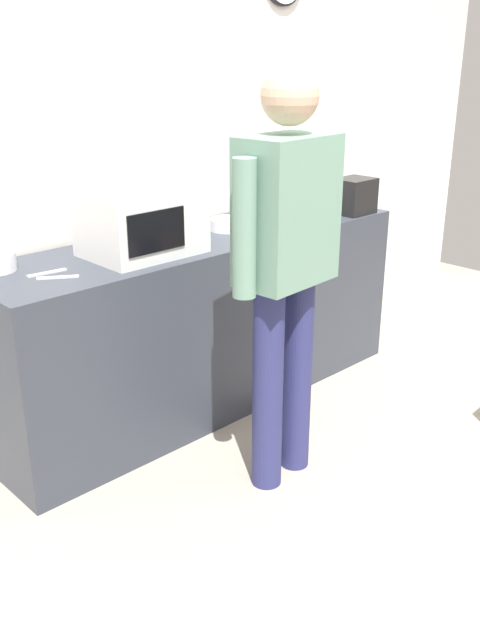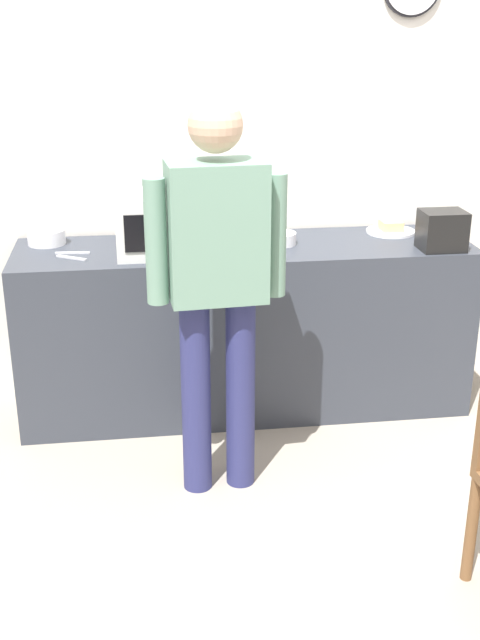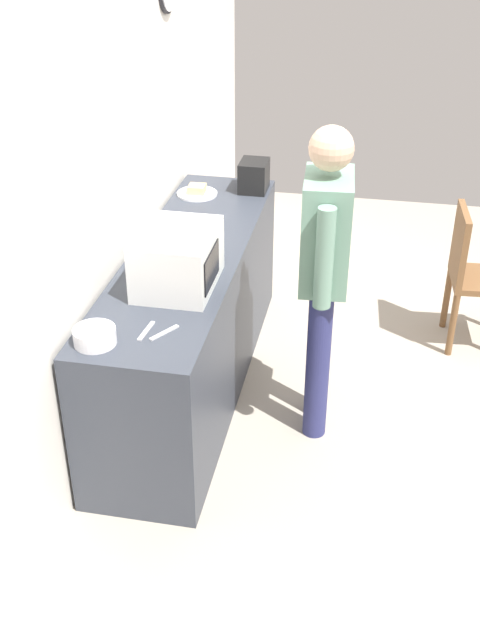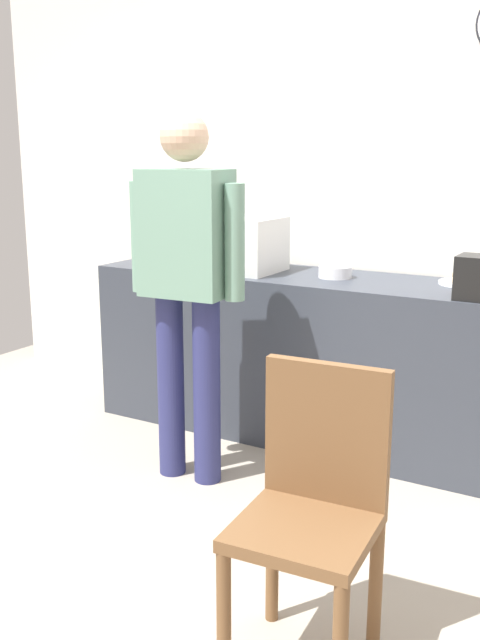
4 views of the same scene
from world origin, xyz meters
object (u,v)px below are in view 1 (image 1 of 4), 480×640
(salad_bowl, at_px, (227,224))
(microwave, at_px, (141,222))
(sandwich_plate, at_px, (290,204))
(toaster, at_px, (354,196))
(spoon_utensil, at_px, (58,277))
(person_standing, at_px, (286,255))
(fork_utensil, at_px, (47,273))

(salad_bowl, bearing_deg, microwave, -173.80)
(sandwich_plate, relative_size, toaster, 1.21)
(sandwich_plate, distance_m, spoon_utensil, 1.72)
(sandwich_plate, xyz_separation_m, toaster, (0.15, -0.35, 0.08))
(sandwich_plate, distance_m, salad_bowl, 0.66)
(microwave, relative_size, salad_bowl, 2.82)
(microwave, bearing_deg, toaster, -6.06)
(salad_bowl, distance_m, toaster, 0.83)
(salad_bowl, xyz_separation_m, spoon_utensil, (-1.06, -0.12, -0.03))
(toaster, bearing_deg, sandwich_plate, 113.21)
(sandwich_plate, bearing_deg, spoon_utensil, -171.27)
(salad_bowl, relative_size, toaster, 0.81)
(person_standing, bearing_deg, fork_utensil, 130.40)
(sandwich_plate, bearing_deg, toaster, -66.79)
(sandwich_plate, bearing_deg, salad_bowl, -167.70)
(microwave, distance_m, toaster, 1.39)
(microwave, xyz_separation_m, fork_utensil, (-0.47, 0.03, -0.15))
(sandwich_plate, height_order, salad_bowl, sandwich_plate)
(sandwich_plate, xyz_separation_m, spoon_utensil, (-1.70, -0.26, -0.02))
(microwave, relative_size, sandwich_plate, 1.88)
(toaster, height_order, spoon_utensil, toaster)
(sandwich_plate, distance_m, person_standing, 1.42)
(toaster, xyz_separation_m, person_standing, (-1.21, -0.58, 0.01))
(salad_bowl, xyz_separation_m, fork_utensil, (-1.06, -0.03, -0.03))
(microwave, xyz_separation_m, spoon_utensil, (-0.47, -0.06, -0.15))
(microwave, height_order, toaster, microwave)
(microwave, height_order, salad_bowl, microwave)
(salad_bowl, relative_size, person_standing, 0.10)
(microwave, height_order, sandwich_plate, microwave)
(person_standing, bearing_deg, microwave, 103.33)
(salad_bowl, xyz_separation_m, toaster, (0.80, -0.21, 0.07))
(sandwich_plate, relative_size, person_standing, 0.15)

